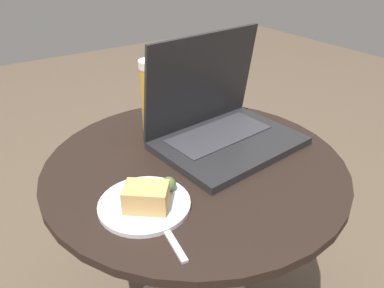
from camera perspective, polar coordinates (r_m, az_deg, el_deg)
name	(u,v)px	position (r m, az deg, el deg)	size (l,w,h in m)	color
table	(195,219)	(0.94, 0.40, -11.41)	(0.67, 0.67, 0.56)	#9E9EA3
laptop	(220,122)	(0.89, 4.24, 3.36)	(0.34, 0.27, 0.25)	#232326
beer_glass	(153,97)	(0.93, -5.97, 7.16)	(0.06, 0.06, 0.18)	gold
snack_plate	(146,200)	(0.70, -7.00, -8.45)	(0.17, 0.17, 0.05)	silver
fork	(159,219)	(0.68, -5.04, -11.25)	(0.05, 0.19, 0.00)	#B2B2B7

